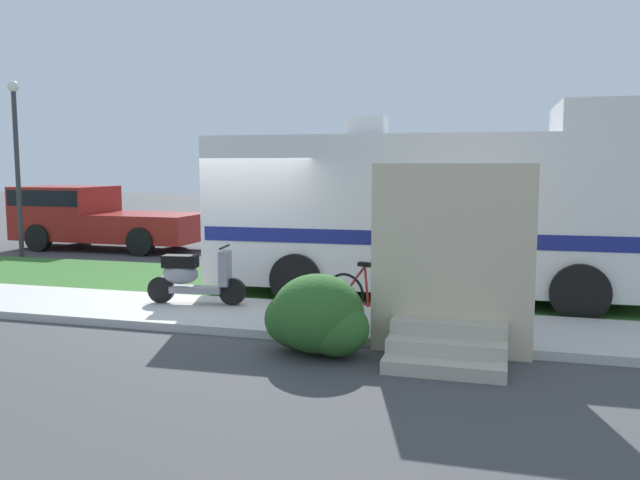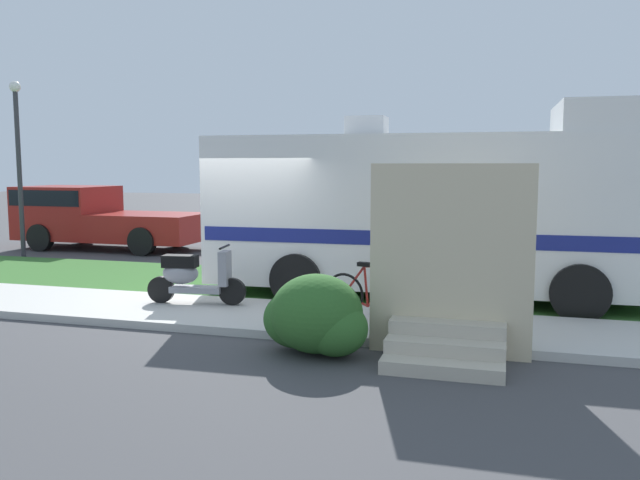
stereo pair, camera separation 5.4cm
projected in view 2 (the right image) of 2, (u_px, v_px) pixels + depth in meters
The scene contains 11 objects.
ground_plane at pixel (244, 302), 11.36m from camera, with size 80.00×80.00×0.00m, color #424244.
sidewalk at pixel (214, 314), 10.21m from camera, with size 24.00×2.00×0.12m.
grass_strip at pixel (273, 285), 12.79m from camera, with size 24.00×3.40×0.08m.
motorhome_rv at pixel (437, 209), 11.47m from camera, with size 7.76×2.76×3.38m.
scooter at pixel (192, 276), 10.60m from camera, with size 1.65×0.54×0.97m.
bicycle at pixel (376, 294), 9.55m from camera, with size 1.65×0.57×0.88m.
pickup_truck_near at pixel (94, 215), 18.59m from camera, with size 5.38×2.21×1.78m.
porch_steps at pixel (450, 280), 8.04m from camera, with size 2.00×1.26×2.40m.
bush_by_porch at pixel (315, 318), 8.16m from camera, with size 1.41×1.06×1.00m.
bottle_green at pixel (428, 308), 9.80m from camera, with size 0.07×0.07×0.29m.
street_lamp_post at pixel (18, 152), 16.59m from camera, with size 0.28×0.28×4.49m.
Camera 2 is at (4.36, -10.36, 2.37)m, focal length 36.48 mm.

